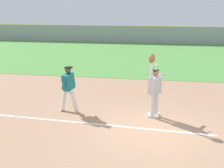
{
  "coord_description": "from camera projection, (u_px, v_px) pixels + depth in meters",
  "views": [
    {
      "loc": [
        0.22,
        -8.64,
        3.9
      ],
      "look_at": [
        -1.5,
        1.62,
        1.05
      ],
      "focal_mm": 47.62,
      "sensor_mm": 36.0,
      "label": 1
    }
  ],
  "objects": [
    {
      "name": "parked_car_blue",
      "position": [
        150.0,
        34.0,
        32.23
      ],
      "size": [
        4.48,
        2.26,
        1.25
      ],
      "rotation": [
        0.0,
        0.0,
        -0.04
      ],
      "color": "#23389E",
      "rests_on": "ground_plane"
    },
    {
      "name": "first_base",
      "position": [
        153.0,
        115.0,
        10.56
      ],
      "size": [
        0.39,
        0.39,
        0.08
      ],
      "primitive_type": "cube",
      "rotation": [
        0.0,
        0.0,
        -0.03
      ],
      "color": "white",
      "rests_on": "ground_plane"
    },
    {
      "name": "parked_car_black",
      "position": [
        197.0,
        35.0,
        30.6
      ],
      "size": [
        4.41,
        2.15,
        1.25
      ],
      "rotation": [
        0.0,
        0.0,
        0.01
      ],
      "color": "black",
      "rests_on": "ground_plane"
    },
    {
      "name": "parked_car_silver",
      "position": [
        111.0,
        33.0,
        32.81
      ],
      "size": [
        4.4,
        2.13,
        1.25
      ],
      "rotation": [
        0.0,
        0.0,
        -0.0
      ],
      "color": "#B7B7BC",
      "rests_on": "ground_plane"
    },
    {
      "name": "baseball",
      "position": [
        157.0,
        65.0,
        10.26
      ],
      "size": [
        0.07,
        0.07,
        0.07
      ],
      "primitive_type": "sphere",
      "color": "white"
    },
    {
      "name": "outfield_fence",
      "position": [
        160.0,
        35.0,
        29.08
      ],
      "size": [
        49.99,
        0.08,
        1.72
      ],
      "color": "#93999E",
      "rests_on": "ground_plane"
    },
    {
      "name": "ground_plane",
      "position": [
        151.0,
        132.0,
        9.28
      ],
      "size": [
        67.38,
        67.38,
        0.0
      ],
      "primitive_type": "plane",
      "color": "tan"
    },
    {
      "name": "chalk_foul_line",
      "position": [
        37.0,
        118.0,
        10.35
      ],
      "size": [
        11.98,
        0.89,
        0.01
      ],
      "primitive_type": "cube",
      "rotation": [
        0.0,
        0.0,
        -0.07
      ],
      "color": "white",
      "rests_on": "ground_plane"
    },
    {
      "name": "fielder",
      "position": [
        154.0,
        86.0,
        10.22
      ],
      "size": [
        0.61,
        0.79,
        2.28
      ],
      "rotation": [
        0.0,
        0.0,
        2.52
      ],
      "color": "silver",
      "rests_on": "ground_plane"
    },
    {
      "name": "runner",
      "position": [
        69.0,
        86.0,
        10.76
      ],
      "size": [
        0.76,
        0.83,
        1.72
      ],
      "rotation": [
        0.0,
        0.0,
        -0.29
      ],
      "color": "white",
      "rests_on": "ground_plane"
    },
    {
      "name": "outfield_grass",
      "position": [
        158.0,
        56.0,
        22.4
      ],
      "size": [
        49.91,
        14.51,
        0.01
      ],
      "primitive_type": "cube",
      "color": "#549342",
      "rests_on": "ground_plane"
    }
  ]
}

